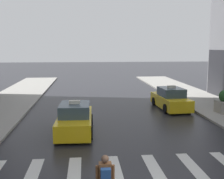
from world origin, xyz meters
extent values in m
cube|color=silver|center=(-3.86, 3.00, 0.00)|extent=(0.50, 2.80, 0.01)
cube|color=silver|center=(-2.31, 3.00, 0.00)|extent=(0.50, 2.80, 0.01)
cube|color=silver|center=(-0.77, 3.00, 0.00)|extent=(0.50, 2.80, 0.01)
cube|color=silver|center=(0.77, 3.00, 0.00)|extent=(0.50, 2.80, 0.01)
cube|color=silver|center=(2.31, 3.00, 0.00)|extent=(0.50, 2.80, 0.01)
cube|color=yellow|center=(-2.44, 8.04, 0.56)|extent=(1.94, 4.55, 0.84)
cube|color=#384C5B|center=(-2.45, 7.94, 1.30)|extent=(1.66, 2.15, 0.64)
cube|color=silver|center=(-2.45, 7.94, 1.71)|extent=(0.61, 0.26, 0.18)
cylinder|color=black|center=(-3.26, 9.42, 0.33)|extent=(0.24, 0.67, 0.66)
cylinder|color=black|center=(-1.55, 9.36, 0.33)|extent=(0.24, 0.67, 0.66)
cylinder|color=black|center=(-3.34, 6.72, 0.33)|extent=(0.24, 0.67, 0.66)
cylinder|color=black|center=(-1.63, 6.67, 0.33)|extent=(0.24, 0.67, 0.66)
cube|color=#F2EAB2|center=(-3.00, 10.33, 0.60)|extent=(0.20, 0.05, 0.14)
cube|color=#F2EAB2|center=(-1.74, 10.29, 0.60)|extent=(0.20, 0.05, 0.14)
cube|color=yellow|center=(4.61, 13.32, 0.56)|extent=(2.07, 4.60, 0.84)
cube|color=#384C5B|center=(4.62, 13.22, 1.30)|extent=(1.72, 2.19, 0.64)
cube|color=silver|center=(4.62, 13.22, 1.71)|extent=(0.61, 0.28, 0.18)
cylinder|color=black|center=(3.68, 14.62, 0.33)|extent=(0.26, 0.67, 0.66)
cylinder|color=black|center=(5.38, 14.72, 0.33)|extent=(0.26, 0.67, 0.66)
cylinder|color=black|center=(3.84, 11.92, 0.33)|extent=(0.26, 0.67, 0.66)
cylinder|color=black|center=(5.54, 12.02, 0.33)|extent=(0.26, 0.67, 0.66)
cube|color=#F2EAB2|center=(3.85, 15.55, 0.60)|extent=(0.20, 0.05, 0.14)
cube|color=#F2EAB2|center=(5.10, 15.62, 0.60)|extent=(0.20, 0.05, 0.14)
cube|color=brown|center=(-1.33, 0.49, 1.12)|extent=(0.36, 0.24, 0.60)
sphere|color=brown|center=(-1.33, 0.49, 1.54)|extent=(0.22, 0.22, 0.22)
cylinder|color=brown|center=(-1.56, 0.49, 1.07)|extent=(0.09, 0.09, 0.55)
cylinder|color=brown|center=(-1.10, 0.49, 1.07)|extent=(0.09, 0.09, 0.55)
cube|color=#264C8C|center=(-1.33, 0.27, 1.14)|extent=(0.28, 0.18, 0.40)
camera|label=1|loc=(-1.86, -6.97, 4.68)|focal=44.61mm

